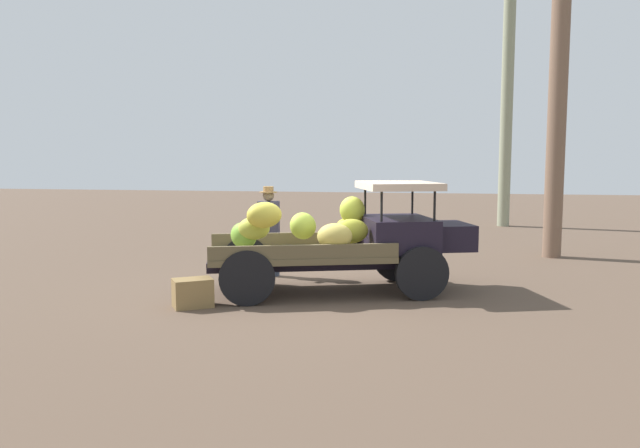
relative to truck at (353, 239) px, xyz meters
The scene contains 4 objects.
ground_plane 1.17m from the truck, 169.51° to the right, with size 60.00×60.00×0.00m, color brown.
truck is the anchor object (origin of this frame).
farmer 2.11m from the truck, 148.16° to the left, with size 0.53×0.47×1.74m.
wooden_crate 2.85m from the truck, 145.97° to the right, with size 0.59×0.39×0.44m, color olive.
Camera 1 is at (2.05, -10.26, 2.30)m, focal length 34.76 mm.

